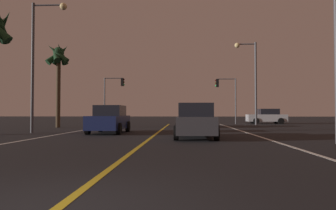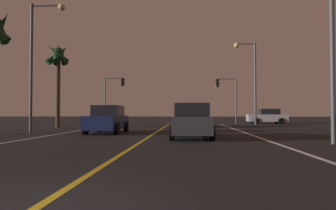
% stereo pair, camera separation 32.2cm
% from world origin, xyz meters
% --- Properties ---
extents(lane_edge_right, '(0.16, 35.87, 0.01)m').
position_xyz_m(lane_edge_right, '(5.56, 11.94, 0.00)').
color(lane_edge_right, silver).
rests_on(lane_edge_right, ground).
extents(lane_edge_left, '(0.16, 35.87, 0.01)m').
position_xyz_m(lane_edge_left, '(-5.56, 11.94, 0.00)').
color(lane_edge_left, silver).
rests_on(lane_edge_left, ground).
extents(lane_center_divider, '(0.16, 35.87, 0.01)m').
position_xyz_m(lane_center_divider, '(0.00, 11.94, 0.00)').
color(lane_center_divider, gold).
rests_on(lane_center_divider, ground).
extents(car_lead_same_lane, '(2.02, 4.30, 1.70)m').
position_xyz_m(car_lead_same_lane, '(2.19, 11.30, 0.82)').
color(car_lead_same_lane, black).
rests_on(car_lead_same_lane, ground).
extents(car_crossing_side, '(4.30, 2.02, 1.70)m').
position_xyz_m(car_crossing_side, '(11.06, 31.30, 0.82)').
color(car_crossing_side, black).
rests_on(car_crossing_side, ground).
extents(car_ahead_far, '(2.02, 4.30, 1.70)m').
position_xyz_m(car_ahead_far, '(2.10, 22.85, 0.82)').
color(car_ahead_far, black).
rests_on(car_ahead_far, ground).
extents(car_oncoming, '(2.02, 4.30, 1.70)m').
position_xyz_m(car_oncoming, '(-2.93, 14.74, 0.82)').
color(car_oncoming, black).
rests_on(car_oncoming, ground).
extents(traffic_light_near_right, '(2.34, 0.36, 5.08)m').
position_xyz_m(traffic_light_near_right, '(6.32, 30.37, 3.75)').
color(traffic_light_near_right, '#4C4C51').
rests_on(traffic_light_near_right, ground).
extents(traffic_light_near_left, '(2.37, 0.36, 5.24)m').
position_xyz_m(traffic_light_near_left, '(-6.32, 30.37, 3.87)').
color(traffic_light_near_left, '#4C4C51').
rests_on(traffic_light_near_left, ground).
extents(street_lamp_right_near, '(2.13, 0.44, 8.19)m').
position_xyz_m(street_lamp_right_near, '(7.28, 8.76, 5.18)').
color(street_lamp_right_near, '#4C4C51').
rests_on(street_lamp_right_near, ground).
extents(street_lamp_left_mid, '(2.23, 0.44, 8.10)m').
position_xyz_m(street_lamp_left_mid, '(-7.25, 14.61, 5.14)').
color(street_lamp_left_mid, '#4C4C51').
rests_on(street_lamp_left_mid, ground).
extents(street_lamp_right_far, '(1.86, 0.44, 7.27)m').
position_xyz_m(street_lamp_right_far, '(7.32, 22.35, 4.65)').
color(street_lamp_right_far, '#4C4C51').
rests_on(street_lamp_right_far, ground).
extents(palm_tree_left_mid, '(2.14, 2.14, 7.23)m').
position_xyz_m(palm_tree_left_mid, '(-9.05, 21.48, 5.74)').
color(palm_tree_left_mid, '#473826').
rests_on(palm_tree_left_mid, ground).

